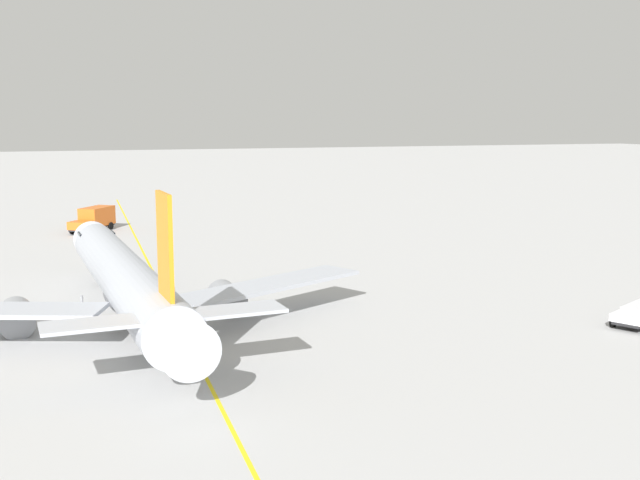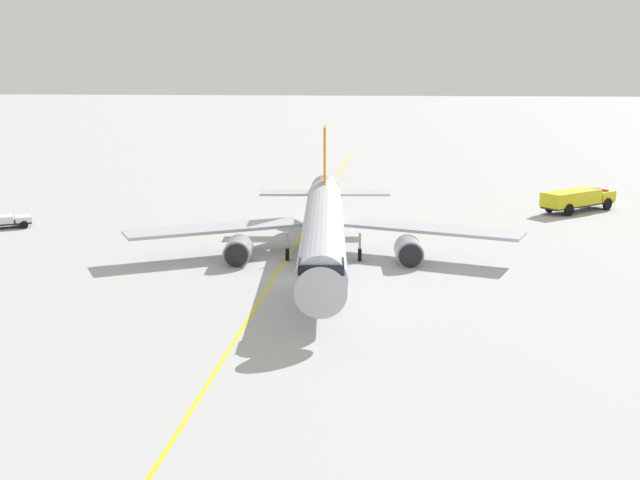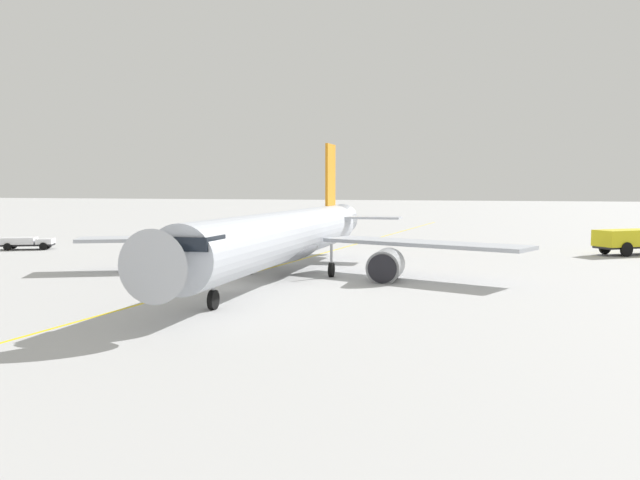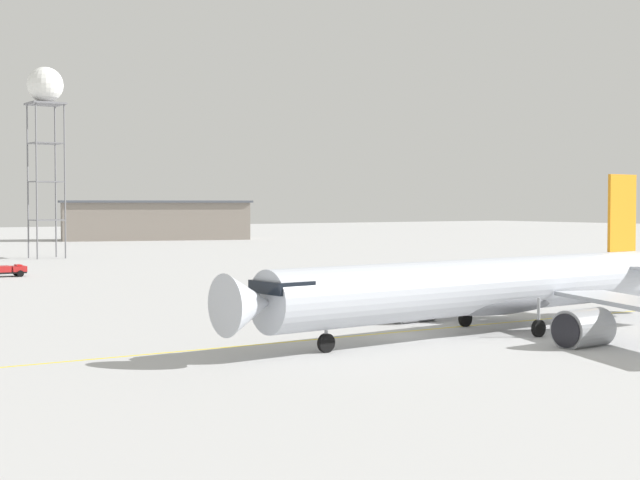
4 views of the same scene
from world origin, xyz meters
The scene contains 5 objects.
ground_plane centered at (0.00, 0.00, 0.00)m, with size 600.00×600.00×0.00m, color #B2B2B2.
airliner_main centered at (-5.73, 1.07, 2.93)m, with size 40.62×35.89×10.84m.
fire_tender_truck centered at (-32.90, 28.54, 1.54)m, with size 8.52×9.64×2.50m.
pushback_tug_truck centered at (-18.58, -33.61, 0.81)m, with size 4.50×5.82×1.30m.
taxiway_centreline centered at (-3.98, -2.51, 0.00)m, with size 170.92×5.63×0.01m.
Camera 3 is at (41.07, 18.69, 6.71)m, focal length 38.09 mm.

